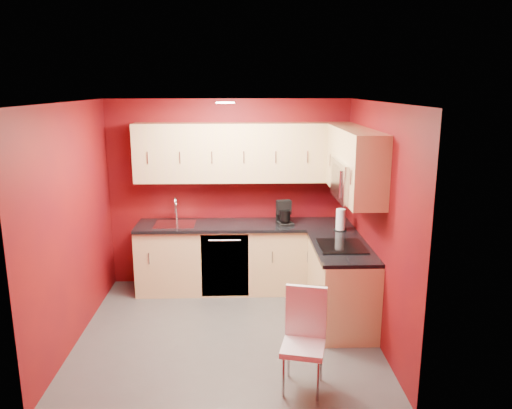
{
  "coord_description": "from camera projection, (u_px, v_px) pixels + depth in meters",
  "views": [
    {
      "loc": [
        0.16,
        -5.07,
        2.65
      ],
      "look_at": [
        0.33,
        0.55,
        1.32
      ],
      "focal_mm": 35.0,
      "sensor_mm": 36.0,
      "label": 1
    }
  ],
  "objects": [
    {
      "name": "cooktop",
      "position": [
        342.0,
        246.0,
        5.56
      ],
      "size": [
        0.5,
        0.55,
        0.01
      ],
      "primitive_type": "cube",
      "color": "black",
      "rests_on": "countertop_right"
    },
    {
      "name": "countertop_right",
      "position": [
        341.0,
        247.0,
        5.6
      ],
      "size": [
        0.63,
        1.27,
        0.04
      ],
      "primitive_type": "cube",
      "color": "black",
      "rests_on": "base_cabinets_right"
    },
    {
      "name": "microwave",
      "position": [
        355.0,
        180.0,
        5.39
      ],
      "size": [
        0.42,
        0.76,
        0.42
      ],
      "color": "silver",
      "rests_on": "upper_cabinets_right"
    },
    {
      "name": "dining_chair",
      "position": [
        303.0,
        342.0,
        4.39
      ],
      "size": [
        0.45,
        0.47,
        0.92
      ],
      "primitive_type": null,
      "rotation": [
        0.0,
        0.0,
        -0.24
      ],
      "color": "silver",
      "rests_on": "floor"
    },
    {
      "name": "ceiling",
      "position": [
        224.0,
        102.0,
        4.96
      ],
      "size": [
        3.2,
        3.2,
        0.0
      ],
      "primitive_type": "plane",
      "rotation": [
        3.14,
        0.0,
        0.0
      ],
      "color": "white",
      "rests_on": "wall_back"
    },
    {
      "name": "napkin_holder",
      "position": [
        284.0,
        216.0,
        6.59
      ],
      "size": [
        0.17,
        0.17,
        0.14
      ],
      "primitive_type": null,
      "rotation": [
        0.0,
        0.0,
        -0.34
      ],
      "color": "black",
      "rests_on": "countertop_back"
    },
    {
      "name": "wall_left",
      "position": [
        73.0,
        224.0,
        5.2
      ],
      "size": [
        0.0,
        3.0,
        3.0
      ],
      "primitive_type": "plane",
      "rotation": [
        1.57,
        0.0,
        1.57
      ],
      "color": "#6C0C0A",
      "rests_on": "floor"
    },
    {
      "name": "coffee_maker",
      "position": [
        285.0,
        213.0,
        6.42
      ],
      "size": [
        0.24,
        0.28,
        0.31
      ],
      "primitive_type": null,
      "rotation": [
        0.0,
        0.0,
        0.24
      ],
      "color": "black",
      "rests_on": "countertop_back"
    },
    {
      "name": "sink",
      "position": [
        175.0,
        221.0,
        6.47
      ],
      "size": [
        0.52,
        0.42,
        0.35
      ],
      "color": "silver",
      "rests_on": "countertop_back"
    },
    {
      "name": "countertop_back",
      "position": [
        244.0,
        225.0,
        6.49
      ],
      "size": [
        2.8,
        0.63,
        0.04
      ],
      "primitive_type": "cube",
      "color": "black",
      "rests_on": "base_cabinets_back"
    },
    {
      "name": "downlight",
      "position": [
        225.0,
        103.0,
        5.26
      ],
      "size": [
        0.2,
        0.2,
        0.01
      ],
      "primitive_type": "cylinder",
      "color": "white",
      "rests_on": "ceiling"
    },
    {
      "name": "base_cabinets_right",
      "position": [
        341.0,
        285.0,
        5.72
      ],
      "size": [
        0.6,
        1.3,
        0.87
      ],
      "primitive_type": "cube",
      "color": "tan",
      "rests_on": "floor"
    },
    {
      "name": "base_cabinets_back",
      "position": [
        244.0,
        258.0,
        6.61
      ],
      "size": [
        2.8,
        0.6,
        0.87
      ],
      "primitive_type": "cube",
      "color": "tan",
      "rests_on": "floor"
    },
    {
      "name": "paper_towel",
      "position": [
        341.0,
        220.0,
        6.17
      ],
      "size": [
        0.2,
        0.2,
        0.27
      ],
      "primitive_type": null,
      "rotation": [
        0.0,
        0.0,
        -0.43
      ],
      "color": "white",
      "rests_on": "countertop_right"
    },
    {
      "name": "dishwasher_front",
      "position": [
        225.0,
        266.0,
        6.32
      ],
      "size": [
        0.6,
        0.02,
        0.82
      ],
      "primitive_type": "cube",
      "color": "black",
      "rests_on": "base_cabinets_back"
    },
    {
      "name": "wall_right",
      "position": [
        376.0,
        222.0,
        5.3
      ],
      "size": [
        0.0,
        3.0,
        3.0
      ],
      "primitive_type": "plane",
      "rotation": [
        1.57,
        0.0,
        -1.57
      ],
      "color": "#6C0C0A",
      "rests_on": "floor"
    },
    {
      "name": "wall_back",
      "position": [
        229.0,
        193.0,
        6.71
      ],
      "size": [
        3.2,
        0.0,
        3.2
      ],
      "primitive_type": "plane",
      "rotation": [
        1.57,
        0.0,
        0.0
      ],
      "color": "#6C0C0A",
      "rests_on": "floor"
    },
    {
      "name": "floor",
      "position": [
        228.0,
        331.0,
        5.54
      ],
      "size": [
        3.2,
        3.2,
        0.0
      ],
      "primitive_type": "plane",
      "color": "#444240",
      "rests_on": "ground"
    },
    {
      "name": "wall_front",
      "position": [
        221.0,
        276.0,
        3.79
      ],
      "size": [
        3.2,
        0.0,
        3.2
      ],
      "primitive_type": "plane",
      "rotation": [
        -1.57,
        0.0,
        0.0
      ],
      "color": "#6C0C0A",
      "rests_on": "floor"
    },
    {
      "name": "upper_cabinets_back",
      "position": [
        244.0,
        152.0,
        6.41
      ],
      "size": [
        2.8,
        0.35,
        0.75
      ],
      "primitive_type": "cube",
      "color": "tan",
      "rests_on": "wall_back"
    },
    {
      "name": "upper_cabinets_right",
      "position": [
        354.0,
        157.0,
        5.58
      ],
      "size": [
        0.35,
        1.55,
        0.75
      ],
      "color": "tan",
      "rests_on": "wall_right"
    }
  ]
}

